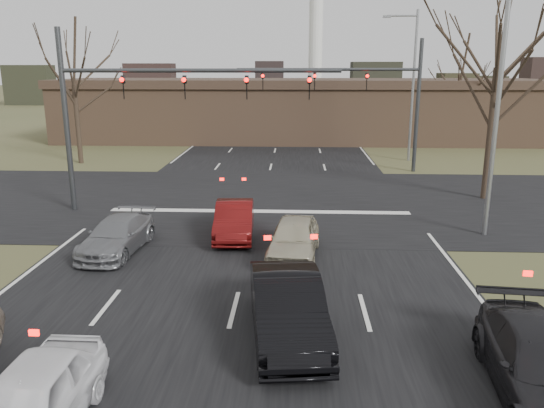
{
  "coord_description": "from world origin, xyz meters",
  "views": [
    {
      "loc": [
        1.61,
        -10.04,
        6.35
      ],
      "look_at": [
        0.86,
        6.73,
        2.0
      ],
      "focal_mm": 35.0,
      "sensor_mm": 36.0,
      "label": 1
    }
  ],
  "objects_px": {
    "mast_arm_near": "(138,97)",
    "car_white_sedan": "(30,404)",
    "car_grey_ahead": "(117,235)",
    "mast_arm_far": "(372,90)",
    "streetlight_right_near": "(494,89)",
    "building": "(300,109)",
    "car_charcoal_sedan": "(544,366)",
    "car_black_hatch": "(288,307)",
    "car_silver_ahead": "(294,239)",
    "car_red_ahead": "(234,220)",
    "streetlight_right_far": "(411,79)"
  },
  "relations": [
    {
      "from": "mast_arm_near",
      "to": "car_grey_ahead",
      "type": "bearing_deg",
      "value": -83.95
    },
    {
      "from": "car_grey_ahead",
      "to": "car_charcoal_sedan",
      "type": "bearing_deg",
      "value": -30.94
    },
    {
      "from": "mast_arm_near",
      "to": "mast_arm_far",
      "type": "bearing_deg",
      "value": 41.22
    },
    {
      "from": "building",
      "to": "car_black_hatch",
      "type": "height_order",
      "value": "building"
    },
    {
      "from": "car_red_ahead",
      "to": "car_silver_ahead",
      "type": "height_order",
      "value": "car_silver_ahead"
    },
    {
      "from": "car_white_sedan",
      "to": "streetlight_right_far",
      "type": "bearing_deg",
      "value": 68.32
    },
    {
      "from": "mast_arm_near",
      "to": "car_charcoal_sedan",
      "type": "distance_m",
      "value": 18.49
    },
    {
      "from": "mast_arm_far",
      "to": "streetlight_right_near",
      "type": "xyz_separation_m",
      "value": [
        2.64,
        -13.0,
        0.57
      ]
    },
    {
      "from": "building",
      "to": "mast_arm_far",
      "type": "relative_size",
      "value": 3.81
    },
    {
      "from": "car_black_hatch",
      "to": "car_grey_ahead",
      "type": "xyz_separation_m",
      "value": [
        -6.11,
        5.85,
        -0.17
      ]
    },
    {
      "from": "car_grey_ahead",
      "to": "mast_arm_far",
      "type": "bearing_deg",
      "value": 60.14
    },
    {
      "from": "streetlight_right_near",
      "to": "car_charcoal_sedan",
      "type": "xyz_separation_m",
      "value": [
        -2.32,
        -10.61,
        -4.89
      ]
    },
    {
      "from": "mast_arm_near",
      "to": "car_white_sedan",
      "type": "xyz_separation_m",
      "value": [
        2.28,
        -15.22,
        -4.39
      ]
    },
    {
      "from": "streetlight_right_near",
      "to": "car_silver_ahead",
      "type": "height_order",
      "value": "streetlight_right_near"
    },
    {
      "from": "streetlight_right_near",
      "to": "car_grey_ahead",
      "type": "bearing_deg",
      "value": -169.37
    },
    {
      "from": "streetlight_right_near",
      "to": "streetlight_right_far",
      "type": "distance_m",
      "value": 17.01
    },
    {
      "from": "mast_arm_far",
      "to": "streetlight_right_near",
      "type": "distance_m",
      "value": 13.28
    },
    {
      "from": "building",
      "to": "car_black_hatch",
      "type": "distance_m",
      "value": 36.43
    },
    {
      "from": "streetlight_right_near",
      "to": "car_white_sedan",
      "type": "height_order",
      "value": "streetlight_right_near"
    },
    {
      "from": "car_black_hatch",
      "to": "car_silver_ahead",
      "type": "relative_size",
      "value": 1.16
    },
    {
      "from": "mast_arm_near",
      "to": "streetlight_right_near",
      "type": "xyz_separation_m",
      "value": [
        14.05,
        -3.0,
        0.51
      ]
    },
    {
      "from": "building",
      "to": "streetlight_right_far",
      "type": "height_order",
      "value": "streetlight_right_far"
    },
    {
      "from": "streetlight_right_far",
      "to": "car_black_hatch",
      "type": "relative_size",
      "value": 2.14
    },
    {
      "from": "car_black_hatch",
      "to": "car_grey_ahead",
      "type": "distance_m",
      "value": 8.45
    },
    {
      "from": "car_red_ahead",
      "to": "car_grey_ahead",
      "type": "bearing_deg",
      "value": -157.6
    },
    {
      "from": "car_white_sedan",
      "to": "car_charcoal_sedan",
      "type": "height_order",
      "value": "car_charcoal_sedan"
    },
    {
      "from": "car_charcoal_sedan",
      "to": "car_red_ahead",
      "type": "xyz_separation_m",
      "value": [
        -7.21,
        10.01,
        -0.03
      ]
    },
    {
      "from": "streetlight_right_near",
      "to": "mast_arm_far",
      "type": "bearing_deg",
      "value": 101.47
    },
    {
      "from": "car_white_sedan",
      "to": "car_silver_ahead",
      "type": "xyz_separation_m",
      "value": [
        4.54,
        9.35,
        0.01
      ]
    },
    {
      "from": "streetlight_right_near",
      "to": "car_white_sedan",
      "type": "xyz_separation_m",
      "value": [
        -11.77,
        -12.22,
        -4.91
      ]
    },
    {
      "from": "building",
      "to": "mast_arm_near",
      "type": "xyz_separation_m",
      "value": [
        -7.23,
        -25.0,
        2.41
      ]
    },
    {
      "from": "building",
      "to": "car_grey_ahead",
      "type": "xyz_separation_m",
      "value": [
        -6.64,
        -30.53,
        -2.06
      ]
    },
    {
      "from": "streetlight_right_far",
      "to": "car_red_ahead",
      "type": "relative_size",
      "value": 2.47
    },
    {
      "from": "car_grey_ahead",
      "to": "mast_arm_near",
      "type": "bearing_deg",
      "value": 101.07
    },
    {
      "from": "car_black_hatch",
      "to": "car_red_ahead",
      "type": "relative_size",
      "value": 1.16
    },
    {
      "from": "car_charcoal_sedan",
      "to": "car_red_ahead",
      "type": "height_order",
      "value": "car_charcoal_sedan"
    },
    {
      "from": "car_white_sedan",
      "to": "car_grey_ahead",
      "type": "bearing_deg",
      "value": 101.01
    },
    {
      "from": "streetlight_right_far",
      "to": "car_red_ahead",
      "type": "xyz_separation_m",
      "value": [
        -10.03,
        -17.6,
        -4.92
      ]
    },
    {
      "from": "car_white_sedan",
      "to": "car_charcoal_sedan",
      "type": "bearing_deg",
      "value": 10.75
    },
    {
      "from": "streetlight_right_near",
      "to": "car_silver_ahead",
      "type": "relative_size",
      "value": 2.48
    },
    {
      "from": "mast_arm_far",
      "to": "car_white_sedan",
      "type": "xyz_separation_m",
      "value": [
        -9.13,
        -25.22,
        -4.34
      ]
    },
    {
      "from": "building",
      "to": "car_red_ahead",
      "type": "height_order",
      "value": "building"
    },
    {
      "from": "car_charcoal_sedan",
      "to": "car_silver_ahead",
      "type": "relative_size",
      "value": 1.19
    },
    {
      "from": "car_red_ahead",
      "to": "car_white_sedan",
      "type": "bearing_deg",
      "value": -104.58
    },
    {
      "from": "mast_arm_far",
      "to": "car_grey_ahead",
      "type": "relative_size",
      "value": 2.67
    },
    {
      "from": "car_white_sedan",
      "to": "car_red_ahead",
      "type": "xyz_separation_m",
      "value": [
        2.24,
        11.62,
        -0.01
      ]
    },
    {
      "from": "mast_arm_near",
      "to": "car_silver_ahead",
      "type": "xyz_separation_m",
      "value": [
        6.82,
        -5.87,
        -4.38
      ]
    },
    {
      "from": "mast_arm_far",
      "to": "car_charcoal_sedan",
      "type": "relative_size",
      "value": 2.32
    },
    {
      "from": "car_black_hatch",
      "to": "car_silver_ahead",
      "type": "xyz_separation_m",
      "value": [
        0.12,
        5.5,
        -0.08
      ]
    },
    {
      "from": "mast_arm_far",
      "to": "car_silver_ahead",
      "type": "xyz_separation_m",
      "value": [
        -4.6,
        -15.87,
        -4.33
      ]
    }
  ]
}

